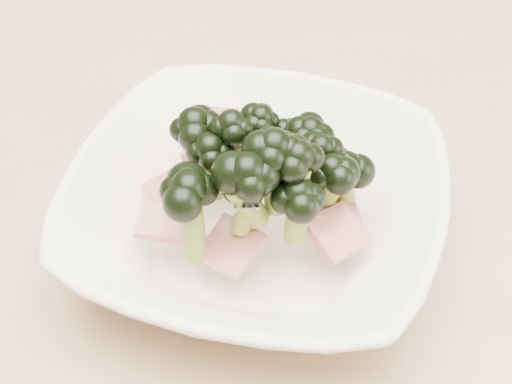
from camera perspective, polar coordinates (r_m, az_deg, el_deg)
dining_table at (r=0.61m, az=-3.07°, el=-10.15°), size 1.20×0.80×0.75m
broccoli_dish at (r=0.51m, az=0.12°, el=-0.85°), size 0.33×0.33×0.12m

